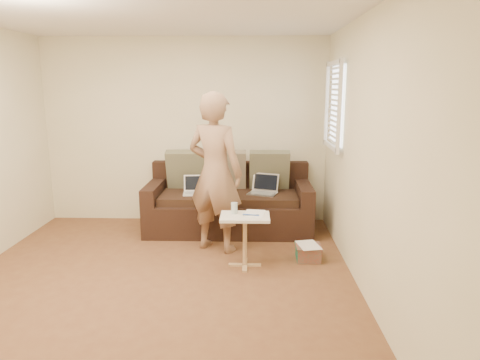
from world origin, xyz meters
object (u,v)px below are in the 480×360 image
(laptop_silver, at_px, (262,194))
(side_table, at_px, (245,241))
(laptop_white, at_px, (196,194))
(person, at_px, (215,173))
(drinking_glass, at_px, (234,208))
(striped_box, at_px, (308,252))
(sofa, at_px, (229,200))

(laptop_silver, bearing_deg, side_table, -80.28)
(laptop_white, bearing_deg, person, -69.33)
(laptop_white, relative_size, drinking_glass, 2.76)
(laptop_silver, relative_size, striped_box, 1.29)
(sofa, height_order, drinking_glass, sofa)
(drinking_glass, bearing_deg, sofa, 95.85)
(laptop_white, bearing_deg, drinking_glass, -68.12)
(drinking_glass, height_order, striped_box, drinking_glass)
(side_table, xyz_separation_m, drinking_glass, (-0.12, 0.07, 0.35))
(laptop_silver, bearing_deg, laptop_white, -158.22)
(laptop_white, bearing_deg, side_table, -64.99)
(person, xyz_separation_m, striped_box, (1.07, -0.31, -0.85))
(sofa, bearing_deg, laptop_white, -169.80)
(laptop_silver, bearing_deg, striped_box, -42.85)
(sofa, relative_size, drinking_glass, 18.33)
(person, xyz_separation_m, side_table, (0.36, -0.50, -0.65))
(drinking_glass, bearing_deg, laptop_silver, 73.13)
(side_table, bearing_deg, drinking_glass, 149.57)
(laptop_silver, height_order, drinking_glass, drinking_glass)
(laptop_white, bearing_deg, striped_box, -40.05)
(laptop_silver, xyz_separation_m, side_table, (-0.22, -1.17, -0.23))
(laptop_silver, distance_m, laptop_white, 0.89)
(laptop_white, relative_size, person, 0.18)
(sofa, xyz_separation_m, side_table, (0.24, -1.22, -0.14))
(sofa, xyz_separation_m, drinking_glass, (0.12, -1.15, 0.21))
(laptop_white, distance_m, drinking_glass, 1.22)
(person, relative_size, striped_box, 6.63)
(laptop_silver, distance_m, striped_box, 1.18)
(person, height_order, striped_box, person)
(person, distance_m, side_table, 0.89)
(sofa, distance_m, drinking_glass, 1.18)
(laptop_silver, height_order, striped_box, laptop_silver)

